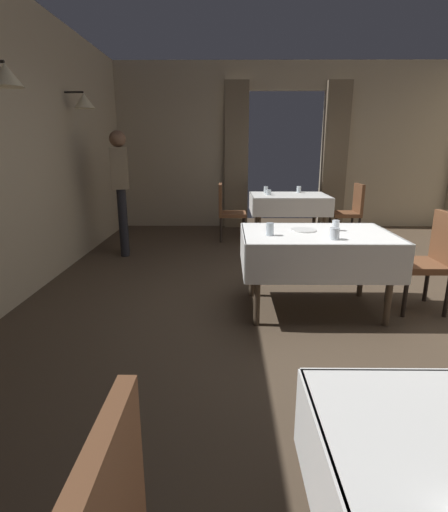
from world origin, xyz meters
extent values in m
plane|color=#4C3D2D|center=(0.00, 0.00, 0.00)|extent=(10.08, 10.08, 0.00)
cone|color=beige|center=(-2.90, 0.00, 2.07)|extent=(0.26, 0.26, 0.18)
cylinder|color=black|center=(-3.02, 1.80, 2.17)|extent=(0.24, 0.02, 0.02)
cone|color=beige|center=(-2.90, 1.80, 2.07)|extent=(0.26, 0.26, 0.18)
cube|color=tan|center=(-1.95, 4.20, 1.50)|extent=(2.50, 0.12, 3.00)
cube|color=tan|center=(1.95, 4.20, 1.50)|extent=(2.50, 0.12, 3.00)
cube|color=tan|center=(0.00, 4.20, 2.75)|extent=(1.40, 0.12, 0.50)
cube|color=#70604C|center=(-0.92, 4.06, 1.33)|extent=(0.44, 0.14, 2.66)
cube|color=#70604C|center=(0.92, 4.06, 1.33)|extent=(0.44, 0.14, 2.66)
cylinder|color=#4C3D2D|center=(-0.72, -2.35, 0.35)|extent=(0.06, 0.06, 0.71)
cylinder|color=#4C3D2D|center=(-0.83, -0.32, 0.35)|extent=(0.06, 0.06, 0.71)
cylinder|color=#4C3D2D|center=(0.29, -0.32, 0.35)|extent=(0.06, 0.06, 0.71)
cylinder|color=#4C3D2D|center=(-0.83, 0.38, 0.35)|extent=(0.06, 0.06, 0.71)
cylinder|color=#4C3D2D|center=(0.29, 0.38, 0.35)|extent=(0.06, 0.06, 0.71)
cube|color=#4C3D2D|center=(-0.27, 0.03, 0.72)|extent=(1.29, 0.86, 0.03)
cube|color=white|center=(-0.27, 0.03, 0.74)|extent=(1.35, 0.92, 0.01)
cube|color=white|center=(-0.27, -0.43, 0.58)|extent=(1.35, 0.02, 0.34)
cube|color=white|center=(-0.27, 0.49, 0.58)|extent=(1.35, 0.02, 0.34)
cube|color=white|center=(-0.94, 0.03, 0.58)|extent=(0.02, 0.92, 0.34)
cube|color=white|center=(0.40, 0.03, 0.58)|extent=(0.02, 0.92, 0.34)
cylinder|color=#4C3D2D|center=(-0.58, 2.64, 0.35)|extent=(0.06, 0.06, 0.71)
cylinder|color=#4C3D2D|center=(0.44, 2.64, 0.35)|extent=(0.06, 0.06, 0.71)
cylinder|color=#4C3D2D|center=(-0.58, 3.35, 0.35)|extent=(0.06, 0.06, 0.71)
cylinder|color=#4C3D2D|center=(0.44, 3.35, 0.35)|extent=(0.06, 0.06, 0.71)
cube|color=#4C3D2D|center=(-0.07, 3.00, 0.72)|extent=(1.19, 0.88, 0.03)
cube|color=white|center=(-0.07, 3.00, 0.74)|extent=(1.25, 0.94, 0.01)
cube|color=white|center=(-0.07, 2.53, 0.60)|extent=(1.25, 0.02, 0.29)
cube|color=white|center=(-0.07, 3.46, 0.60)|extent=(1.25, 0.02, 0.29)
cube|color=white|center=(-0.69, 3.00, 0.60)|extent=(0.02, 0.94, 0.29)
cube|color=white|center=(0.55, 3.00, 0.60)|extent=(0.02, 0.94, 0.29)
cylinder|color=black|center=(0.52, -0.14, 0.21)|extent=(0.04, 0.04, 0.42)
cylinder|color=black|center=(0.52, 0.24, 0.21)|extent=(0.04, 0.04, 0.42)
cylinder|color=black|center=(0.90, -0.14, 0.21)|extent=(0.04, 0.04, 0.42)
cylinder|color=black|center=(0.90, 0.24, 0.21)|extent=(0.04, 0.04, 0.42)
cube|color=brown|center=(0.71, 0.05, 0.43)|extent=(0.44, 0.44, 0.06)
cube|color=brown|center=(0.91, 0.05, 0.69)|extent=(0.05, 0.42, 0.48)
cylinder|color=black|center=(0.67, 2.78, 0.21)|extent=(0.04, 0.04, 0.42)
cylinder|color=black|center=(0.67, 3.16, 0.21)|extent=(0.04, 0.04, 0.42)
cylinder|color=black|center=(1.05, 2.78, 0.21)|extent=(0.04, 0.04, 0.42)
cylinder|color=black|center=(1.05, 3.16, 0.21)|extent=(0.04, 0.04, 0.42)
cube|color=brown|center=(0.86, 2.97, 0.43)|extent=(0.44, 0.44, 0.06)
cube|color=brown|center=(1.06, 2.97, 0.69)|extent=(0.05, 0.42, 0.48)
cylinder|color=black|center=(-0.81, 3.13, 0.21)|extent=(0.04, 0.04, 0.42)
cylinder|color=black|center=(-0.81, 2.75, 0.21)|extent=(0.04, 0.04, 0.42)
cylinder|color=black|center=(-1.19, 3.13, 0.21)|extent=(0.04, 0.04, 0.42)
cylinder|color=black|center=(-1.19, 2.75, 0.21)|extent=(0.04, 0.04, 0.42)
cube|color=brown|center=(-1.00, 2.94, 0.43)|extent=(0.44, 0.44, 0.06)
cube|color=brown|center=(-1.20, 2.94, 0.69)|extent=(0.05, 0.42, 0.48)
cylinder|color=silver|center=(-0.08, 0.11, 0.80)|extent=(0.07, 0.07, 0.10)
cylinder|color=silver|center=(-0.71, -0.10, 0.81)|extent=(0.07, 0.07, 0.11)
cylinder|color=white|center=(-0.38, 0.11, 0.76)|extent=(0.23, 0.23, 0.01)
cylinder|color=silver|center=(-0.19, -0.25, 0.80)|extent=(0.08, 0.08, 0.10)
cylinder|color=silver|center=(-0.43, 3.23, 0.81)|extent=(0.07, 0.07, 0.11)
cylinder|color=silver|center=(-0.41, 2.95, 0.79)|extent=(0.08, 0.08, 0.09)
cylinder|color=silver|center=(0.14, 3.29, 0.81)|extent=(0.07, 0.07, 0.11)
cylinder|color=black|center=(-2.55, 1.92, 0.47)|extent=(0.12, 0.12, 0.95)
cylinder|color=black|center=(-2.59, 2.09, 0.47)|extent=(0.12, 0.12, 0.95)
cube|color=gray|center=(-2.57, 2.00, 1.23)|extent=(0.29, 0.40, 0.55)
sphere|color=brown|center=(-2.57, 2.00, 1.61)|extent=(0.22, 0.22, 0.22)
camera|label=1|loc=(-1.09, -3.44, 1.49)|focal=27.29mm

